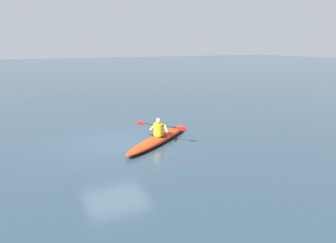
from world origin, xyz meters
TOP-DOWN VIEW (x-y plane):
  - ground_plane at (0.00, 0.00)m, footprint 160.00×160.00m
  - kayak at (-1.68, 0.64)m, footprint 4.10×3.28m
  - kayaker at (-1.65, 0.67)m, footprint 1.40×1.87m

SIDE VIEW (x-z plane):
  - ground_plane at x=0.00m, z-range 0.00..0.00m
  - kayak at x=-1.68m, z-range 0.00..0.29m
  - kayaker at x=-1.65m, z-range 0.23..0.93m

